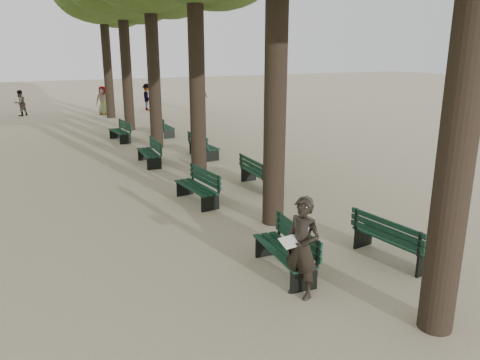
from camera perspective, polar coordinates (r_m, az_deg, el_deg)
name	(u,v)px	position (r m, az deg, el deg)	size (l,w,h in m)	color
ground	(284,290)	(8.57, 5.33, -13.23)	(120.00, 120.00, 0.00)	#BAAC8D
bench_left_0	(284,259)	(9.07, 5.39, -9.57)	(0.72, 1.84, 0.92)	black
bench_left_1	(197,193)	(13.00, -5.29, -1.62)	(0.74, 1.85, 0.92)	black
bench_left_2	(149,157)	(17.51, -11.02, 2.73)	(0.65, 1.82, 0.92)	black
bench_left_3	(120,135)	(22.28, -14.43, 5.30)	(0.73, 1.84, 0.92)	black
bench_right_0	(393,247)	(10.03, 18.12, -7.78)	(0.79, 1.86, 0.92)	black
bench_right_1	(259,179)	(14.38, 2.38, 0.16)	(0.63, 1.82, 0.92)	black
bench_right_2	(204,150)	(18.45, -4.43, 3.64)	(0.70, 1.84, 0.92)	black
bench_right_3	(165,130)	(23.25, -9.17, 6.02)	(0.59, 1.81, 0.92)	black
man_with_map	(302,248)	(8.06, 7.60, -8.18)	(0.73, 0.80, 1.79)	black
pedestrian_d	(103,100)	(31.60, -16.38, 9.29)	(0.88, 0.36, 1.80)	#262628
pedestrian_a	(20,103)	(32.79, -25.22, 8.48)	(0.78, 0.32, 1.60)	#262628
pedestrian_b	(147,97)	(33.08, -11.24, 9.90)	(1.17, 0.36, 1.81)	#262628
pedestrian_c	(201,98)	(31.53, -4.81, 9.93)	(1.11, 0.38, 1.89)	#262628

